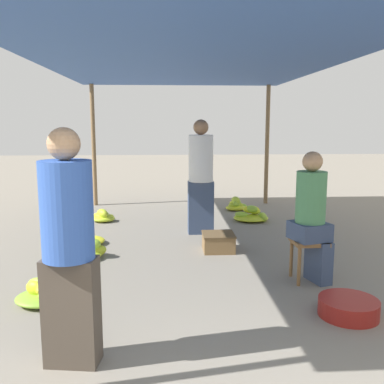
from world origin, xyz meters
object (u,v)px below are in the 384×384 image
at_px(vendor_seated, 312,215).
at_px(basin_black, 348,308).
at_px(banana_pile_left_0, 103,216).
at_px(banana_pile_left_1, 86,252).
at_px(banana_pile_right_1, 252,216).
at_px(shopper_walking_mid, 201,175).
at_px(stool, 309,248).
at_px(crate_near, 218,242).
at_px(banana_pile_left_2, 46,293).
at_px(banana_pile_left_3, 82,240).
at_px(vendor_foreground, 69,246).
at_px(banana_pile_right_0, 236,205).

height_order(vendor_seated, basin_black, vendor_seated).
height_order(vendor_seated, banana_pile_left_0, vendor_seated).
relative_size(banana_pile_left_1, banana_pile_right_1, 0.88).
bearing_deg(shopper_walking_mid, banana_pile_left_1, -142.80).
bearing_deg(basin_black, stool, 95.38).
bearing_deg(crate_near, basin_black, -65.59).
height_order(banana_pile_left_0, crate_near, crate_near).
height_order(basin_black, banana_pile_left_2, banana_pile_left_2).
relative_size(banana_pile_left_3, shopper_walking_mid, 0.34).
distance_m(stool, crate_near, 1.38).
distance_m(banana_pile_left_1, banana_pile_right_1, 3.04).
distance_m(banana_pile_left_0, shopper_walking_mid, 1.94).
bearing_deg(vendor_foreground, vendor_seated, 33.82).
distance_m(banana_pile_left_1, banana_pile_left_3, 0.62).
xyz_separation_m(basin_black, crate_near, (-0.87, 1.93, 0.04)).
bearing_deg(banana_pile_right_1, banana_pile_left_0, 177.34).
xyz_separation_m(vendor_foreground, banana_pile_left_0, (-0.42, 4.28, -0.74)).
bearing_deg(banana_pile_right_1, stool, -89.28).
bearing_deg(banana_pile_left_0, vendor_foreground, -84.37).
distance_m(vendor_seated, banana_pile_left_2, 2.68).
distance_m(stool, banana_pile_left_3, 3.00).
bearing_deg(vendor_foreground, banana_pile_left_0, 95.63).
relative_size(banana_pile_left_2, crate_near, 1.36).
xyz_separation_m(banana_pile_left_2, shopper_walking_mid, (1.60, 2.38, 0.78)).
height_order(vendor_foreground, banana_pile_right_1, vendor_foreground).
bearing_deg(vendor_foreground, banana_pile_left_1, 98.47).
distance_m(basin_black, banana_pile_left_1, 3.03).
relative_size(stool, basin_black, 0.88).
xyz_separation_m(banana_pile_left_2, crate_near, (1.76, 1.48, 0.03)).
xyz_separation_m(crate_near, shopper_walking_mid, (-0.16, 0.90, 0.75)).
height_order(basin_black, shopper_walking_mid, shopper_walking_mid).
height_order(banana_pile_left_3, banana_pile_right_1, banana_pile_right_1).
bearing_deg(banana_pile_left_2, banana_pile_right_1, 51.15).
height_order(banana_pile_left_1, banana_pile_right_1, banana_pile_right_1).
xyz_separation_m(vendor_seated, banana_pile_right_0, (-0.18, 3.65, -0.60)).
bearing_deg(stool, banana_pile_left_2, -171.43).
bearing_deg(crate_near, stool, -54.07).
relative_size(basin_black, banana_pile_right_1, 0.86).
bearing_deg(vendor_seated, banana_pile_right_1, 91.13).
xyz_separation_m(vendor_seated, crate_near, (-0.82, 1.10, -0.59)).
relative_size(banana_pile_left_2, shopper_walking_mid, 0.33).
relative_size(vendor_foreground, shopper_walking_mid, 0.95).
bearing_deg(banana_pile_left_0, stool, -48.75).
xyz_separation_m(banana_pile_left_0, shopper_walking_mid, (1.56, -0.86, 0.78)).
bearing_deg(banana_pile_left_3, banana_pile_right_0, 41.66).
height_order(banana_pile_left_0, banana_pile_left_1, banana_pile_left_1).
bearing_deg(banana_pile_left_3, crate_near, -11.86).
xyz_separation_m(banana_pile_right_1, shopper_walking_mid, (-0.92, -0.75, 0.78)).
xyz_separation_m(vendor_foreground, stool, (2.09, 1.42, -0.48)).
xyz_separation_m(banana_pile_right_0, banana_pile_right_1, (0.12, -0.90, -0.01)).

